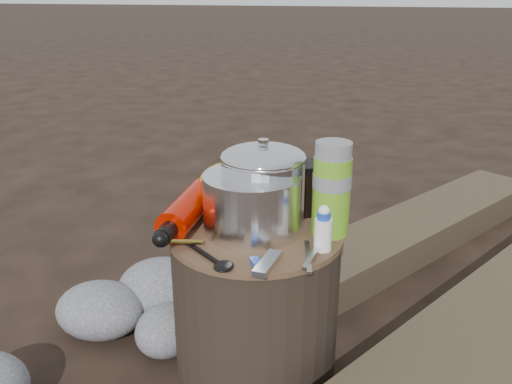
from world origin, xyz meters
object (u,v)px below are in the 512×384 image
(travel_mug, at_px, (304,188))
(fuel_bottle, at_px, (188,209))
(camping_pot, at_px, (263,185))
(stump, at_px, (256,300))
(thermos, at_px, (332,189))

(travel_mug, bearing_deg, fuel_bottle, -150.32)
(camping_pot, bearing_deg, fuel_bottle, -163.81)
(stump, distance_m, travel_mug, 0.31)
(fuel_bottle, xyz_separation_m, thermos, (0.34, 0.04, 0.07))
(fuel_bottle, bearing_deg, stump, -4.05)
(stump, height_order, fuel_bottle, fuel_bottle)
(camping_pot, distance_m, thermos, 0.17)
(stump, height_order, thermos, thermos)
(thermos, bearing_deg, stump, -166.12)
(thermos, bearing_deg, fuel_bottle, -173.58)
(camping_pot, xyz_separation_m, thermos, (0.17, -0.01, 0.01))
(camping_pot, height_order, travel_mug, camping_pot)
(stump, relative_size, travel_mug, 3.14)
(thermos, bearing_deg, travel_mug, 127.14)
(stump, xyz_separation_m, camping_pot, (0.00, 0.05, 0.29))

